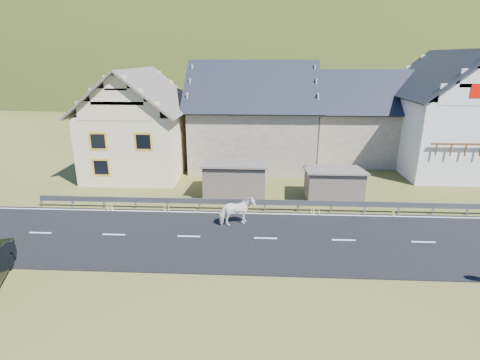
{
  "coord_description": "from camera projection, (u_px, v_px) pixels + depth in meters",
  "views": [
    {
      "loc": [
        -0.41,
        -17.47,
        8.95
      ],
      "look_at": [
        -1.51,
        3.64,
        2.0
      ],
      "focal_mm": 28.0,
      "sensor_mm": 36.0,
      "label": 1
    }
  ],
  "objects": [
    {
      "name": "shed_left",
      "position": [
        235.0,
        179.0,
        25.27
      ],
      "size": [
        4.3,
        3.3,
        2.4
      ],
      "primitive_type": "cube",
      "color": "#67594D",
      "rests_on": "ground"
    },
    {
      "name": "road",
      "position": [
        265.0,
        239.0,
        19.35
      ],
      "size": [
        60.0,
        7.0,
        0.04
      ],
      "primitive_type": "cube",
      "color": "black",
      "rests_on": "ground"
    },
    {
      "name": "conifer_patch",
      "position": [
        97.0,
        66.0,
        124.56
      ],
      "size": [
        76.0,
        50.0,
        28.0
      ],
      "primitive_type": "ellipsoid",
      "color": "black",
      "rests_on": "ground"
    },
    {
      "name": "lane_markings",
      "position": [
        265.0,
        238.0,
        19.34
      ],
      "size": [
        60.0,
        6.6,
        0.01
      ],
      "primitive_type": "cube",
      "color": "silver",
      "rests_on": "road"
    },
    {
      "name": "house_stone_a",
      "position": [
        253.0,
        110.0,
        32.18
      ],
      "size": [
        10.8,
        9.8,
        8.9
      ],
      "color": "tan",
      "rests_on": "ground"
    },
    {
      "name": "shed_right",
      "position": [
        333.0,
        185.0,
        24.51
      ],
      "size": [
        3.8,
        2.9,
        2.2
      ],
      "primitive_type": "cube",
      "color": "#67594D",
      "rests_on": "ground"
    },
    {
      "name": "house_stone_b",
      "position": [
        364.0,
        112.0,
        33.71
      ],
      "size": [
        9.8,
        8.8,
        8.1
      ],
      "color": "tan",
      "rests_on": "ground"
    },
    {
      "name": "house_white",
      "position": [
        450.0,
        108.0,
        30.3
      ],
      "size": [
        8.8,
        10.8,
        9.7
      ],
      "color": "silver",
      "rests_on": "ground"
    },
    {
      "name": "house_cream",
      "position": [
        139.0,
        118.0,
        29.87
      ],
      "size": [
        7.8,
        9.8,
        8.3
      ],
      "color": "beige",
      "rests_on": "ground"
    },
    {
      "name": "mountain",
      "position": [
        270.0,
        115.0,
        196.11
      ],
      "size": [
        440.0,
        280.0,
        260.0
      ],
      "primitive_type": "ellipsoid",
      "color": "#25370D",
      "rests_on": "ground"
    },
    {
      "name": "ground",
      "position": [
        265.0,
        239.0,
        19.35
      ],
      "size": [
        160.0,
        160.0,
        0.0
      ],
      "primitive_type": "plane",
      "color": "#3D3F17",
      "rests_on": "ground"
    },
    {
      "name": "guardrail",
      "position": [
        265.0,
        203.0,
        22.67
      ],
      "size": [
        28.1,
        0.09,
        0.75
      ],
      "color": "#93969B",
      "rests_on": "ground"
    },
    {
      "name": "horse",
      "position": [
        237.0,
        211.0,
        20.65
      ],
      "size": [
        1.55,
        2.1,
        1.62
      ],
      "primitive_type": "imported",
      "rotation": [
        0.0,
        0.0,
        1.97
      ],
      "color": "white",
      "rests_on": "road"
    }
  ]
}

